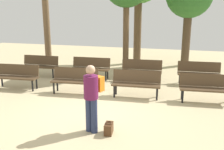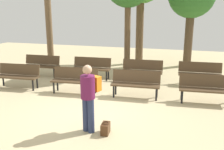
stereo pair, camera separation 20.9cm
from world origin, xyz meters
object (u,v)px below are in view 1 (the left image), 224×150
object	(u,v)px
bench_r0_c2	(136,82)
bench_r1_c3	(199,72)
bench_r0_c3	(206,86)
bench_r1_c2	(142,69)
bench_r0_c0	(17,75)
visitor_with_backpack	(92,94)
bench_r1_c0	(40,64)
bench_r1_c1	(91,67)
handbag	(109,128)
bench_r0_c1	(75,79)
tree_3	(47,32)

from	to	relation	value
bench_r0_c2	bench_r1_c3	distance (m)	2.90
bench_r0_c3	bench_r1_c2	distance (m)	2.90
bench_r0_c0	visitor_with_backpack	world-z (taller)	visitor_with_backpack
bench_r0_c3	bench_r1_c0	xyz separation A→B (m)	(-6.68, 1.53, 0.00)
bench_r1_c1	bench_r1_c2	xyz separation A→B (m)	(2.11, 0.09, 0.00)
bench_r0_c2	bench_r1_c2	world-z (taller)	same
bench_r1_c1	handbag	world-z (taller)	bench_r1_c1
bench_r0_c1	bench_r1_c1	distance (m)	1.92
bench_r1_c2	bench_r0_c1	bearing A→B (deg)	-137.86
bench_r0_c2	tree_3	distance (m)	6.61
visitor_with_backpack	bench_r1_c3	bearing A→B (deg)	-99.49
bench_r0_c1	bench_r0_c2	world-z (taller)	same
bench_r0_c0	bench_r1_c2	size ratio (longest dim) A/B	1.01
bench_r0_c3	bench_r1_c0	world-z (taller)	same
bench_r0_c0	visitor_with_backpack	distance (m)	4.58
tree_3	bench_r0_c0	bearing A→B (deg)	-77.69
bench_r0_c2	bench_r0_c1	bearing A→B (deg)	-178.90
bench_r1_c0	handbag	distance (m)	6.17
bench_r1_c2	tree_3	world-z (taller)	tree_3
tree_3	handbag	bearing A→B (deg)	-52.53
bench_r0_c0	bench_r0_c1	distance (m)	2.26
bench_r1_c2	handbag	bearing A→B (deg)	-93.68
bench_r0_c0	bench_r1_c3	distance (m)	6.84
bench_r0_c0	bench_r0_c2	distance (m)	4.38
bench_r0_c1	bench_r1_c3	distance (m)	4.74
bench_r1_c1	tree_3	world-z (taller)	tree_3
bench_r1_c0	bench_r1_c1	xyz separation A→B (m)	(2.27, 0.15, 0.00)
handbag	bench_r0_c3	bearing A→B (deg)	50.46
bench_r1_c2	tree_3	distance (m)	5.65
tree_3	handbag	distance (m)	8.49
visitor_with_backpack	bench_r0_c3	bearing A→B (deg)	-114.54
bench_r0_c1	bench_r1_c0	world-z (taller)	same
bench_r0_c2	bench_r1_c2	distance (m)	1.86
bench_r1_c0	bench_r1_c1	bearing A→B (deg)	1.69
bench_r1_c3	bench_r1_c1	bearing A→B (deg)	179.68
bench_r0_c3	bench_r1_c3	world-z (taller)	same
bench_r0_c0	handbag	world-z (taller)	bench_r0_c0
handbag	tree_3	bearing A→B (deg)	127.47
bench_r1_c1	bench_r1_c2	distance (m)	2.12
handbag	bench_r0_c1	bearing A→B (deg)	126.39
bench_r0_c3	tree_3	size ratio (longest dim) A/B	0.49
bench_r1_c0	bench_r0_c2	bearing A→B (deg)	-21.83
bench_r1_c1	bench_r0_c1	bearing A→B (deg)	-89.56
bench_r0_c0	bench_r0_c1	size ratio (longest dim) A/B	1.00
bench_r0_c2	bench_r1_c2	xyz separation A→B (m)	(-0.10, 1.85, 0.00)
bench_r0_c0	bench_r0_c2	size ratio (longest dim) A/B	1.00
bench_r0_c2	bench_r1_c1	bearing A→B (deg)	138.37
bench_r0_c3	bench_r1_c2	size ratio (longest dim) A/B	1.01
visitor_with_backpack	tree_3	bearing A→B (deg)	-34.77
visitor_with_backpack	bench_r0_c1	bearing A→B (deg)	-39.65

